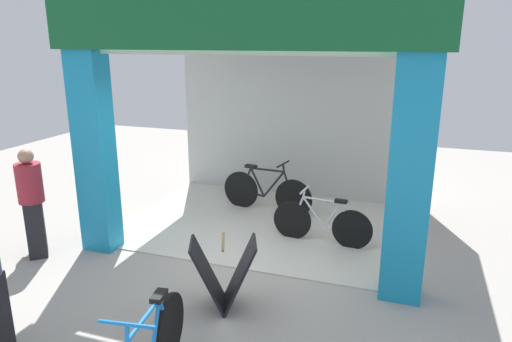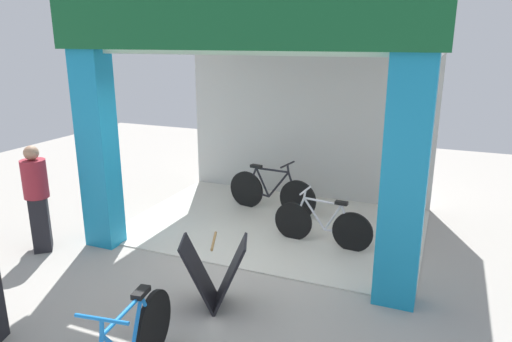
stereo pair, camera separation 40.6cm
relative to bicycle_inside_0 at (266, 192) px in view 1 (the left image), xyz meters
The scene contains 6 objects.
ground_plane 2.23m from the bicycle_inside_0, 82.89° to the right, with size 17.42×17.42×0.00m, color #9E9991.
shop_facade 1.71m from the bicycle_inside_0, 65.96° to the right, with size 4.91×3.65×3.71m.
bicycle_inside_0 is the anchor object (origin of this frame).
bicycle_inside_1 1.56m from the bicycle_inside_0, 39.89° to the right, with size 1.52×0.42×0.84m.
sandwich_board_sign 3.12m from the bicycle_inside_0, 81.10° to the right, with size 0.86×0.71×0.84m.
pedestrian_0 3.75m from the bicycle_inside_0, 133.64° to the right, with size 0.59×0.61×1.57m.
Camera 1 is at (2.11, -5.29, 2.99)m, focal length 32.69 mm.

